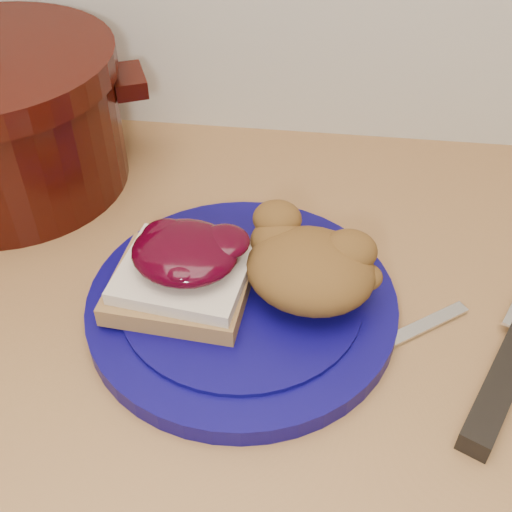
# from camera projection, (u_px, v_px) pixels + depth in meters

# --- Properties ---
(plate) EXTENTS (0.32, 0.32, 0.02)m
(plate) POSITION_uv_depth(u_px,v_px,m) (242.00, 304.00, 0.57)
(plate) COLOR #0A0550
(plate) RESTS_ON wood_countertop
(sandwich) EXTENTS (0.12, 0.11, 0.06)m
(sandwich) POSITION_uv_depth(u_px,v_px,m) (183.00, 270.00, 0.55)
(sandwich) COLOR olive
(sandwich) RESTS_ON plate
(stuffing_mound) EXTENTS (0.13, 0.11, 0.06)m
(stuffing_mound) POSITION_uv_depth(u_px,v_px,m) (311.00, 270.00, 0.54)
(stuffing_mound) COLOR brown
(stuffing_mound) RESTS_ON plate
(butter_knife) EXTENTS (0.14, 0.11, 0.00)m
(butter_knife) POSITION_uv_depth(u_px,v_px,m) (392.00, 341.00, 0.55)
(butter_knife) COLOR silver
(butter_knife) RESTS_ON wood_countertop
(dutch_oven) EXTENTS (0.34, 0.34, 0.17)m
(dutch_oven) POSITION_uv_depth(u_px,v_px,m) (0.00, 119.00, 0.67)
(dutch_oven) COLOR black
(dutch_oven) RESTS_ON wood_countertop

